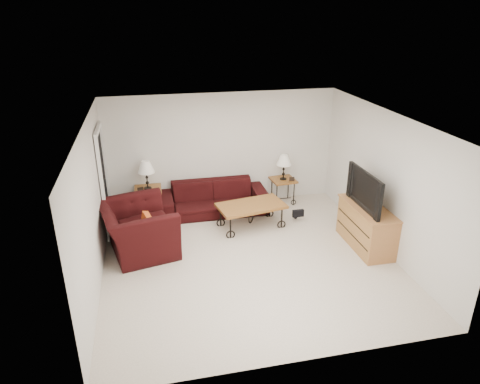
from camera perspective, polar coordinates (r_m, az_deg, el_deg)
name	(u,v)px	position (r m, az deg, el deg)	size (l,w,h in m)	color
ground	(248,259)	(7.78, 1.12, -8.78)	(5.00, 5.00, 0.00)	beige
wall_back	(222,150)	(9.50, -2.34, 5.55)	(5.00, 0.02, 2.50)	silver
wall_front	(300,279)	(5.10, 7.89, -11.23)	(5.00, 0.02, 2.50)	silver
wall_left	(92,208)	(7.09, -18.87, -2.00)	(0.02, 5.00, 2.50)	silver
wall_right	(386,182)	(8.12, 18.62, 1.22)	(0.02, 5.00, 2.50)	silver
ceiling	(250,120)	(6.80, 1.28, 9.42)	(5.00, 5.00, 0.00)	white
doorway	(104,183)	(8.69, -17.53, 1.15)	(0.08, 0.94, 2.04)	black
sofa	(214,198)	(9.33, -3.47, -0.82)	(2.28, 0.89, 0.67)	black
side_table_left	(149,202)	(9.42, -11.89, -1.26)	(0.56, 0.56, 0.61)	#946025
side_table_right	(283,191)	(9.86, 5.64, 0.15)	(0.52, 0.52, 0.57)	#946025
lamp_left	(147,175)	(9.20, -12.20, 2.20)	(0.34, 0.34, 0.61)	black
lamp_right	(284,167)	(9.66, 5.77, 3.27)	(0.32, 0.32, 0.57)	black
photo_frame_left	(140,190)	(9.15, -12.98, 0.31)	(0.12, 0.02, 0.10)	black
photo_frame_right	(292,179)	(9.65, 6.83, 1.71)	(0.11, 0.02, 0.10)	black
coffee_table	(251,216)	(8.74, 1.47, -3.14)	(1.32, 0.71, 0.49)	#946025
armchair	(138,229)	(8.02, -13.26, -4.74)	(1.38, 1.21, 0.90)	black
throw_pillow	(146,226)	(7.94, -12.22, -4.36)	(0.41, 0.11, 0.41)	#D94D1B
tv_stand	(366,227)	(8.32, 16.32, -4.40)	(0.55, 1.33, 0.80)	#C27148
television	(370,190)	(8.01, 16.78, 0.31)	(1.19, 0.16, 0.69)	black
backpack	(296,209)	(9.13, 7.40, -2.21)	(0.37, 0.28, 0.47)	black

